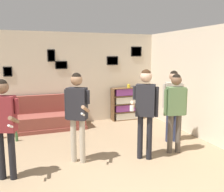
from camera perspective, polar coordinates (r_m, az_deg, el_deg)
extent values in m
cube|color=beige|center=(7.51, -10.57, 3.90)|extent=(8.07, 0.06, 2.70)
cube|color=black|center=(7.43, -11.51, 6.95)|extent=(0.35, 0.02, 0.23)
cube|color=#B2B2BC|center=(7.42, -11.51, 6.95)|extent=(0.30, 0.01, 0.18)
cube|color=black|center=(8.14, 5.57, 10.08)|extent=(0.36, 0.02, 0.31)
cube|color=#B2B2BC|center=(8.14, 5.59, 10.08)|extent=(0.32, 0.01, 0.27)
cube|color=black|center=(7.38, -13.72, 8.96)|extent=(0.21, 0.02, 0.34)
cube|color=beige|center=(7.38, -13.71, 8.96)|extent=(0.17, 0.01, 0.30)
cube|color=black|center=(7.35, -22.73, 5.16)|extent=(0.23, 0.02, 0.27)
cube|color=#B2B2BC|center=(7.35, -22.73, 5.16)|extent=(0.18, 0.01, 0.22)
cube|color=black|center=(7.82, 0.10, 8.08)|extent=(0.37, 0.02, 0.27)
cube|color=beige|center=(7.82, 0.11, 8.08)|extent=(0.32, 0.01, 0.22)
cube|color=beige|center=(6.51, 19.19, 2.71)|extent=(0.06, 7.11, 2.70)
cube|color=brown|center=(7.22, -14.36, -6.98)|extent=(2.05, 0.80, 0.10)
cube|color=brown|center=(7.16, -14.42, -5.37)|extent=(1.99, 0.74, 0.32)
cube|color=brown|center=(7.39, -14.82, -1.65)|extent=(1.99, 0.14, 0.50)
cube|color=brown|center=(7.08, -22.29, -3.87)|extent=(0.12, 0.74, 0.18)
cube|color=brown|center=(7.26, -6.92, -2.91)|extent=(0.12, 0.74, 0.18)
cube|color=brown|center=(7.79, 0.11, -1.98)|extent=(0.02, 0.30, 1.02)
cube|color=brown|center=(8.17, 6.53, -1.50)|extent=(0.02, 0.30, 1.02)
cube|color=brown|center=(8.10, 2.99, -1.56)|extent=(1.00, 0.01, 1.02)
cube|color=brown|center=(8.08, 3.36, -5.22)|extent=(0.95, 0.30, 0.02)
cube|color=brown|center=(7.88, 3.43, 1.83)|extent=(0.95, 0.30, 0.02)
cube|color=brown|center=(8.02, 3.38, -3.54)|extent=(0.95, 0.30, 0.02)
cube|color=brown|center=(7.97, 3.40, -1.74)|extent=(0.95, 0.30, 0.02)
cube|color=brown|center=(7.92, 3.42, 0.08)|extent=(0.95, 0.30, 0.02)
cube|color=beige|center=(8.04, 3.40, -4.46)|extent=(0.82, 0.26, 0.20)
cube|color=#7F3889|center=(7.98, 3.42, -2.68)|extent=(0.82, 0.26, 0.20)
cube|color=beige|center=(7.93, 3.44, -0.87)|extent=(0.82, 0.26, 0.20)
cube|color=#7F3889|center=(7.89, 3.45, 0.96)|extent=(0.82, 0.26, 0.20)
cylinder|color=black|center=(4.60, -23.97, -12.30)|extent=(0.11, 0.11, 0.82)
cylinder|color=black|center=(4.53, -21.86, -12.50)|extent=(0.11, 0.11, 0.82)
cube|color=maroon|center=(4.36, -23.51, -3.77)|extent=(0.41, 0.32, 0.58)
sphere|color=brown|center=(4.29, -23.89, 1.86)|extent=(0.21, 0.21, 0.21)
sphere|color=black|center=(4.29, -23.92, 2.36)|extent=(0.18, 0.18, 0.18)
cylinder|color=maroon|center=(4.25, -20.99, -2.17)|extent=(0.07, 0.07, 0.25)
cylinder|color=brown|center=(4.17, -21.53, -5.07)|extent=(0.17, 0.30, 0.18)
cylinder|color=white|center=(4.06, -22.21, -6.41)|extent=(0.08, 0.14, 0.09)
cylinder|color=#B7AD99|center=(4.92, -8.79, -10.01)|extent=(0.11, 0.11, 0.85)
cylinder|color=#B7AD99|center=(4.85, -6.79, -10.22)|extent=(0.11, 0.11, 0.85)
cube|color=#232328|center=(4.69, -7.99, -1.74)|extent=(0.41, 0.37, 0.60)
sphere|color=#997051|center=(4.63, -8.12, 3.68)|extent=(0.22, 0.22, 0.22)
sphere|color=black|center=(4.62, -8.13, 4.16)|extent=(0.19, 0.19, 0.19)
cylinder|color=#232328|center=(4.60, -5.53, -0.24)|extent=(0.07, 0.07, 0.25)
cylinder|color=#997051|center=(4.50, -6.07, -2.95)|extent=(0.22, 0.29, 0.19)
cylinder|color=white|center=(4.39, -6.67, -4.18)|extent=(0.11, 0.14, 0.09)
cylinder|color=#232328|center=(4.78, -10.39, -1.88)|extent=(0.07, 0.07, 0.57)
cylinder|color=black|center=(5.04, 6.45, -9.33)|extent=(0.11, 0.11, 0.88)
cylinder|color=black|center=(5.02, 8.51, -9.45)|extent=(0.11, 0.11, 0.88)
cube|color=#232328|center=(4.84, 7.66, -0.98)|extent=(0.41, 0.37, 0.62)
sphere|color=#D1A889|center=(4.78, 7.78, 4.45)|extent=(0.23, 0.23, 0.23)
sphere|color=#382314|center=(4.77, 7.79, 4.93)|extent=(0.19, 0.19, 0.19)
cylinder|color=#232328|center=(4.82, 10.20, -1.34)|extent=(0.07, 0.07, 0.58)
cylinder|color=#232328|center=(4.84, 5.17, 0.75)|extent=(0.07, 0.07, 0.26)
cylinder|color=#D1A889|center=(4.74, 4.86, -1.89)|extent=(0.23, 0.30, 0.19)
cylinder|color=white|center=(4.61, 4.55, -2.82)|extent=(0.08, 0.08, 0.10)
cylinder|color=brown|center=(5.42, 13.15, -8.45)|extent=(0.11, 0.11, 0.82)
cylinder|color=brown|center=(5.49, 14.90, -8.29)|extent=(0.11, 0.11, 0.82)
cube|color=#5B7A4C|center=(5.29, 14.33, -1.11)|extent=(0.39, 0.26, 0.58)
sphere|color=brown|center=(5.23, 14.52, 3.54)|extent=(0.21, 0.21, 0.21)
sphere|color=black|center=(5.23, 14.54, 3.94)|extent=(0.18, 0.18, 0.18)
cylinder|color=#5B7A4C|center=(5.38, 16.42, -1.27)|extent=(0.07, 0.07, 0.55)
cylinder|color=#5B7A4C|center=(5.21, 12.15, -1.44)|extent=(0.07, 0.07, 0.55)
cylinder|color=#2D334C|center=(6.10, 12.72, -6.37)|extent=(0.11, 0.11, 0.83)
cylinder|color=#2D334C|center=(6.15, 14.34, -6.30)|extent=(0.11, 0.11, 0.83)
cube|color=#BCB2A3|center=(5.97, 13.80, 0.25)|extent=(0.40, 0.29, 0.59)
sphere|color=tan|center=(5.92, 13.96, 4.42)|extent=(0.22, 0.22, 0.22)
sphere|color=black|center=(5.92, 13.98, 4.79)|extent=(0.18, 0.18, 0.18)
cylinder|color=#BCB2A3|center=(6.04, 15.73, 0.05)|extent=(0.07, 0.07, 0.55)
cylinder|color=#BCB2A3|center=(5.91, 11.80, 0.01)|extent=(0.07, 0.07, 0.55)
cylinder|color=#3D6638|center=(6.48, -20.96, -8.84)|extent=(0.07, 0.07, 0.18)
cylinder|color=#3D6638|center=(6.44, -21.03, -7.73)|extent=(0.03, 0.03, 0.08)
cylinder|color=yellow|center=(7.90, 3.83, 2.30)|extent=(0.09, 0.09, 0.10)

